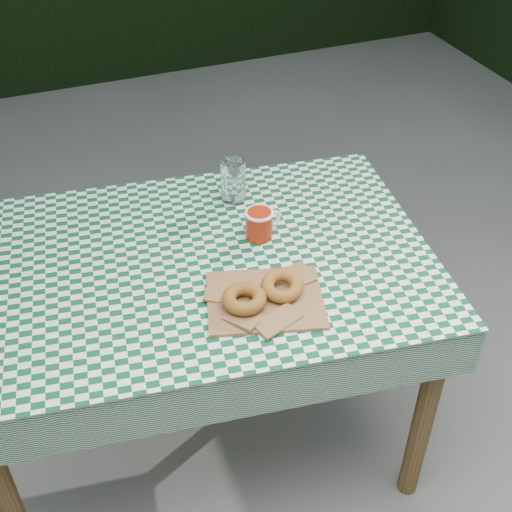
% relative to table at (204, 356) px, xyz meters
% --- Properties ---
extents(ground, '(60.00, 60.00, 0.00)m').
position_rel_table_xyz_m(ground, '(-0.12, 0.05, -0.38)').
color(ground, '#5A5B55').
rests_on(ground, ground).
extents(table, '(1.36, 1.00, 0.75)m').
position_rel_table_xyz_m(table, '(0.00, 0.00, 0.00)').
color(table, brown).
rests_on(table, ground).
extents(tablecloth, '(1.38, 1.02, 0.01)m').
position_rel_table_xyz_m(tablecloth, '(0.00, 0.00, 0.38)').
color(tablecloth, '#0B4A24').
rests_on(tablecloth, table).
extents(paper_bag, '(0.34, 0.31, 0.02)m').
position_rel_table_xyz_m(paper_bag, '(0.11, -0.22, 0.39)').
color(paper_bag, '#90633F').
rests_on(paper_bag, tablecloth).
extents(bagel_front, '(0.11, 0.11, 0.03)m').
position_rel_table_xyz_m(bagel_front, '(0.05, -0.22, 0.41)').
color(bagel_front, brown).
rests_on(bagel_front, paper_bag).
extents(bagel_back, '(0.14, 0.14, 0.03)m').
position_rel_table_xyz_m(bagel_back, '(0.16, -0.21, 0.41)').
color(bagel_back, '#9D6A20').
rests_on(bagel_back, paper_bag).
extents(coffee_mug, '(0.19, 0.19, 0.09)m').
position_rel_table_xyz_m(coffee_mug, '(0.20, 0.04, 0.42)').
color(coffee_mug, '#992109').
rests_on(coffee_mug, tablecloth).
extents(drinking_glass, '(0.08, 0.08, 0.14)m').
position_rel_table_xyz_m(drinking_glass, '(0.19, 0.24, 0.45)').
color(drinking_glass, white).
rests_on(drinking_glass, tablecloth).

